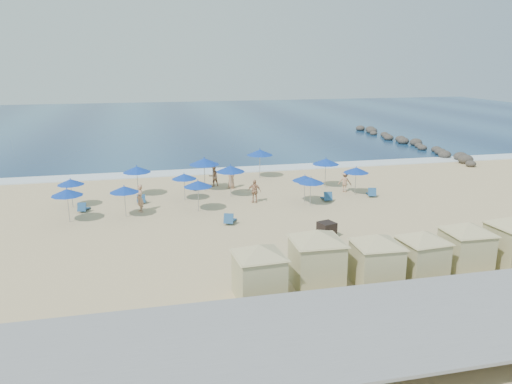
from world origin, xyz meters
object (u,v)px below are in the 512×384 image
umbrella_4 (204,161)px  umbrella_10 (326,161)px  umbrella_11 (356,170)px  cabana_3 (422,248)px  umbrella_9 (260,152)px  umbrella_2 (137,169)px  cabana_1 (317,250)px  beachgoer_4 (231,178)px  beachgoer_0 (140,198)px  umbrella_0 (71,182)px  umbrella_1 (67,192)px  cabana_2 (377,253)px  umbrella_3 (124,189)px  umbrella_5 (184,176)px  beachgoer_2 (254,191)px  umbrella_12 (305,178)px  umbrella_7 (231,169)px  rock_jetty (408,142)px  cabana_4 (467,240)px  beachgoer_3 (345,182)px  trash_bin (327,230)px  umbrella_6 (198,184)px  beachgoer_1 (214,176)px  cabana_0 (259,264)px  umbrella_8 (311,180)px

umbrella_4 → umbrella_10: umbrella_4 is taller
umbrella_4 → umbrella_11: size_ratio=1.22×
cabana_3 → umbrella_9: 21.99m
umbrella_2 → cabana_1: bearing=-66.0°
beachgoer_4 → beachgoer_0: bearing=147.5°
umbrella_0 → umbrella_1: umbrella_1 is taller
cabana_2 → umbrella_3: (-11.28, 13.08, 0.34)m
umbrella_5 → beachgoer_2: umbrella_5 is taller
umbrella_10 → umbrella_12: (-3.04, -3.81, -0.33)m
umbrella_7 → umbrella_9: (3.58, 5.54, 0.10)m
rock_jetty → cabana_4: size_ratio=6.19×
beachgoer_3 → beachgoer_4: 8.97m
trash_bin → umbrella_6: size_ratio=0.40×
umbrella_2 → beachgoer_4: 7.41m
beachgoer_1 → umbrella_2: bearing=-0.8°
umbrella_0 → umbrella_12: (16.13, -2.55, -0.02)m
umbrella_10 → umbrella_4: bearing=173.0°
cabana_3 → umbrella_7: (-6.06, 16.30, 0.66)m
umbrella_12 → beachgoer_0: bearing=178.3°
trash_bin → umbrella_11: (5.51, 8.34, 1.48)m
umbrella_7 → beachgoer_1: size_ratio=1.49×
umbrella_10 → beachgoer_2: bearing=-155.6°
umbrella_1 → umbrella_2: bearing=51.3°
trash_bin → umbrella_1: size_ratio=0.39×
cabana_2 → rock_jetty: bearing=58.4°
rock_jetty → umbrella_10: 24.43m
umbrella_7 → beachgoer_2: bearing=-54.9°
cabana_4 → umbrella_9: 22.09m
cabana_0 → cabana_1: bearing=12.9°
cabana_3 → umbrella_4: size_ratio=1.52×
umbrella_2 → beachgoer_3: bearing=-8.4°
cabana_0 → umbrella_11: 18.61m
umbrella_8 → umbrella_9: bearing=99.0°
umbrella_5 → beachgoer_1: size_ratio=1.25×
umbrella_10 → beachgoer_2: umbrella_10 is taller
beachgoer_1 → beachgoer_3: bearing=139.8°
umbrella_6 → umbrella_8: size_ratio=1.05×
umbrella_6 → beachgoer_0: size_ratio=1.17×
umbrella_5 → beachgoer_4: umbrella_5 is taller
umbrella_4 → cabana_2: bearing=-74.0°
cabana_3 → cabana_4: 2.61m
umbrella_11 → umbrella_12: (-4.46, -1.16, -0.12)m
umbrella_4 → umbrella_6: bearing=-101.9°
cabana_3 → umbrella_6: bearing=124.1°
umbrella_0 → umbrella_8: size_ratio=1.00×
beachgoer_4 → umbrella_5: bearing=147.7°
cabana_2 → cabana_0: bearing=-179.4°
umbrella_3 → umbrella_4: 8.16m
umbrella_3 → beachgoer_4: size_ratio=1.25×
umbrella_7 → umbrella_10: 7.97m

